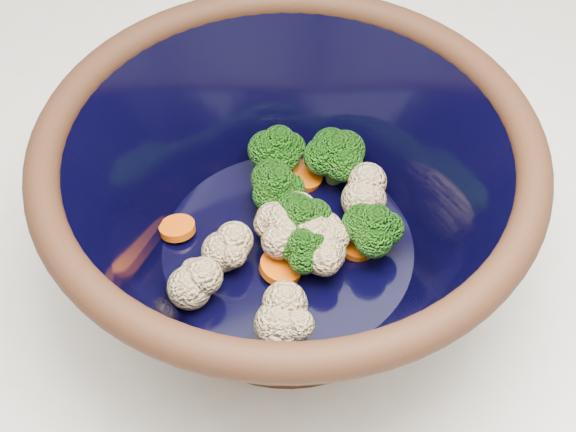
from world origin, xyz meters
name	(u,v)px	position (x,y,z in m)	size (l,w,h in m)	color
mixing_bowl	(288,203)	(-0.08, 0.11, 0.98)	(0.35, 0.35, 0.14)	black
vegetable_pile	(301,219)	(-0.07, 0.12, 0.95)	(0.17, 0.17, 0.05)	#608442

